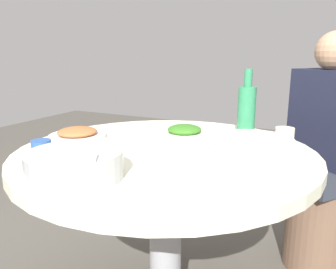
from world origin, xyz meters
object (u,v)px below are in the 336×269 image
(dish_greens, at_px, (184,132))
(tea_cup_far, at_px, (285,135))
(soup_bowl, at_px, (252,148))
(dish_stirfry, at_px, (77,134))
(rice_bowl, at_px, (75,164))
(stool_for_diner_left, at_px, (316,225))
(green_bottle, at_px, (247,109))
(diner_left, at_px, (328,124))
(tea_cup_near, at_px, (41,147))
(round_dining_table, at_px, (165,179))

(dish_greens, distance_m, tea_cup_far, 0.42)
(soup_bowl, relative_size, dish_stirfry, 1.28)
(rice_bowl, xyz_separation_m, stool_for_diner_left, (1.08, -0.65, -0.57))
(tea_cup_far, bearing_deg, dish_greens, 102.97)
(soup_bowl, distance_m, green_bottle, 0.34)
(soup_bowl, xyz_separation_m, diner_left, (0.64, -0.23, -0.01))
(soup_bowl, bearing_deg, tea_cup_far, -15.53)
(dish_greens, xyz_separation_m, stool_for_diner_left, (0.46, -0.57, -0.55))
(green_bottle, xyz_separation_m, stool_for_diner_left, (0.32, -0.33, -0.65))
(tea_cup_far, distance_m, diner_left, 0.40)
(tea_cup_near, bearing_deg, stool_for_diner_left, -44.71)
(tea_cup_near, xyz_separation_m, tea_cup_far, (0.57, -0.78, 0.00))
(diner_left, bearing_deg, tea_cup_far, 157.38)
(dish_stirfry, xyz_separation_m, green_bottle, (0.38, -0.65, 0.10))
(dish_stirfry, xyz_separation_m, tea_cup_near, (-0.24, -0.04, 0.01))
(dish_stirfry, bearing_deg, tea_cup_far, -67.99)
(rice_bowl, relative_size, dish_greens, 1.28)
(green_bottle, relative_size, tea_cup_far, 3.79)
(stool_for_diner_left, bearing_deg, soup_bowl, 160.31)
(rice_bowl, xyz_separation_m, dish_stirfry, (0.38, 0.32, -0.02))
(rice_bowl, height_order, tea_cup_near, rice_bowl)
(dish_greens, xyz_separation_m, green_bottle, (0.14, -0.24, 0.10))
(round_dining_table, distance_m, stool_for_diner_left, 0.97)
(dish_stirfry, distance_m, stool_for_diner_left, 1.32)
(green_bottle, relative_size, stool_for_diner_left, 0.63)
(rice_bowl, relative_size, tea_cup_far, 3.68)
(dish_greens, height_order, stool_for_diner_left, dish_greens)
(dish_stirfry, height_order, green_bottle, green_bottle)
(green_bottle, distance_m, tea_cup_far, 0.20)
(dish_greens, relative_size, diner_left, 0.30)
(rice_bowl, relative_size, dish_stirfry, 1.17)
(round_dining_table, height_order, stool_for_diner_left, round_dining_table)
(dish_stirfry, bearing_deg, rice_bowl, -139.84)
(dish_greens, bearing_deg, round_dining_table, -175.60)
(rice_bowl, distance_m, dish_stirfry, 0.50)
(dish_greens, relative_size, dish_stirfry, 0.91)
(dish_stirfry, xyz_separation_m, stool_for_diner_left, (0.70, -0.97, -0.55))
(round_dining_table, distance_m, tea_cup_far, 0.53)
(rice_bowl, distance_m, tea_cup_far, 0.87)
(tea_cup_far, bearing_deg, stool_for_diner_left, -22.62)
(green_bottle, bearing_deg, tea_cup_far, -104.12)
(round_dining_table, distance_m, rice_bowl, 0.44)
(soup_bowl, relative_size, stool_for_diner_left, 0.68)
(dish_greens, bearing_deg, tea_cup_near, 142.62)
(stool_for_diner_left, bearing_deg, dish_greens, 129.26)
(dish_greens, relative_size, stool_for_diner_left, 0.48)
(dish_greens, height_order, diner_left, diner_left)
(tea_cup_near, bearing_deg, soup_bowl, -66.67)
(dish_stirfry, height_order, tea_cup_near, tea_cup_near)
(green_bottle, distance_m, diner_left, 0.47)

